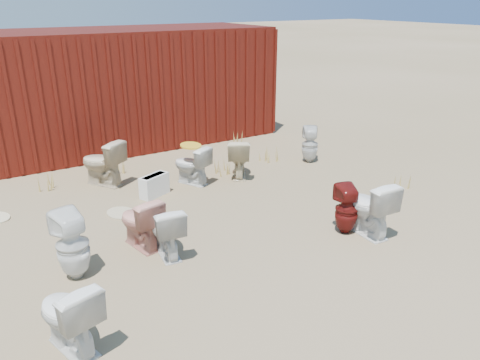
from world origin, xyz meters
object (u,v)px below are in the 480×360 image
toilet_back_a (73,245)px  loose_tank (154,185)px  shipping_container (130,86)px  toilet_front_e (368,207)px  toilet_back_yellowlid (191,165)px  toilet_front_c (166,230)px  toilet_front_maroon (347,209)px  toilet_front_a (68,316)px  toilet_front_pink (140,222)px  toilet_back_e (310,145)px  toilet_back_beige_right (239,157)px  toilet_back_beige_left (102,163)px

toilet_back_a → loose_tank: bearing=-146.7°
shipping_container → toilet_front_e: 6.15m
toilet_front_e → toilet_back_yellowlid: 3.13m
toilet_back_yellowlid → loose_tank: toilet_back_yellowlid is taller
toilet_front_c → toilet_back_a: (-1.09, 0.08, 0.07)m
toilet_front_maroon → toilet_front_e: (0.22, -0.16, 0.05)m
shipping_container → toilet_back_a: (-2.46, -5.02, -0.79)m
shipping_container → toilet_front_maroon: bearing=-80.9°
shipping_container → loose_tank: 3.52m
toilet_front_a → toilet_front_maroon: toilet_front_a is taller
toilet_front_pink → toilet_back_e: toilet_back_e is taller
loose_tank → toilet_front_pink: bearing=-141.2°
toilet_front_pink → toilet_front_e: toilet_front_e is taller
toilet_front_a → toilet_front_e: (3.94, 0.23, 0.03)m
toilet_back_beige_right → toilet_front_a: bearing=71.6°
toilet_front_a → toilet_back_e: (5.18, 2.96, -0.01)m
loose_tank → toilet_back_yellowlid: bearing=-11.1°
toilet_back_beige_right → toilet_front_maroon: bearing=124.4°
toilet_back_beige_left → toilet_front_e: bearing=91.1°
toilet_front_c → toilet_back_beige_left: bearing=-83.5°
toilet_back_beige_left → toilet_back_beige_right: size_ratio=1.12×
toilet_back_yellowlid → shipping_container: bearing=-117.8°
toilet_front_a → toilet_back_beige_left: toilet_back_beige_left is taller
toilet_front_c → toilet_back_e: size_ratio=0.96×
toilet_back_beige_right → toilet_back_yellowlid: size_ratio=1.05×
shipping_container → toilet_front_maroon: size_ratio=8.76×
toilet_back_a → toilet_back_beige_right: toilet_back_a is taller
loose_tank → shipping_container: bearing=52.6°
toilet_back_e → toilet_front_a: bearing=64.7°
shipping_container → toilet_front_c: size_ratio=8.98×
toilet_front_pink → toilet_back_beige_left: 2.39m
toilet_front_maroon → loose_tank: bearing=-39.5°
toilet_front_pink → toilet_back_beige_right: size_ratio=0.98×
shipping_container → toilet_front_e: size_ratio=7.72×
shipping_container → toilet_back_a: size_ratio=7.35×
toilet_front_c → toilet_front_maroon: (2.31, -0.72, 0.01)m
toilet_back_beige_left → toilet_back_yellowlid: bearing=116.7°
shipping_container → toilet_front_c: 5.35m
toilet_front_pink → toilet_back_beige_right: toilet_back_beige_right is taller
toilet_front_maroon → toilet_front_c: bearing=-1.0°
shipping_container → toilet_back_e: size_ratio=8.62×
toilet_back_a → toilet_front_pink: bearing=-176.0°
toilet_front_a → toilet_back_a: bearing=-121.3°
toilet_back_beige_left → loose_tank: bearing=87.8°
toilet_front_c → loose_tank: bearing=-100.5°
toilet_back_beige_left → toilet_back_e: 3.87m
toilet_front_a → toilet_front_pink: (1.21, 1.47, -0.01)m
toilet_front_e → loose_tank: toilet_front_e is taller
toilet_front_maroon → toilet_back_yellowlid: 2.89m
shipping_container → toilet_front_a: (-2.78, -6.21, -0.84)m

